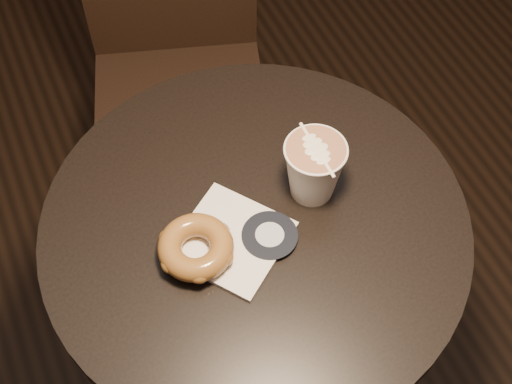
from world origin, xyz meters
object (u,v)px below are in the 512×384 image
(cafe_table, at_px, (255,278))
(pastry_bag, at_px, (231,240))
(chair, at_px, (174,41))
(latte_cup, at_px, (314,170))
(doughnut, at_px, (196,247))

(cafe_table, distance_m, pastry_bag, 0.21)
(chair, bearing_deg, cafe_table, -79.25)
(chair, bearing_deg, latte_cup, -69.09)
(cafe_table, height_order, pastry_bag, pastry_bag)
(cafe_table, xyz_separation_m, chair, (0.08, 0.63, 0.01))
(cafe_table, relative_size, pastry_bag, 4.73)
(chair, xyz_separation_m, latte_cup, (0.03, -0.61, 0.24))
(cafe_table, height_order, doughnut, doughnut)
(cafe_table, relative_size, latte_cup, 6.69)
(pastry_bag, height_order, latte_cup, latte_cup)
(doughnut, relative_size, latte_cup, 1.06)
(cafe_table, bearing_deg, pastry_bag, -159.60)
(doughnut, bearing_deg, pastry_bag, 1.94)
(pastry_bag, bearing_deg, chair, 42.43)
(cafe_table, distance_m, doughnut, 0.25)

